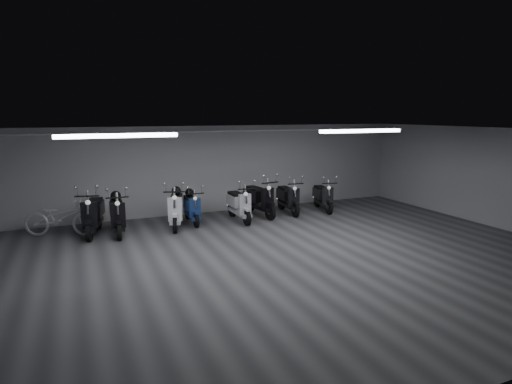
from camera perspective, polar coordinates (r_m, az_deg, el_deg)
name	(u,v)px	position (r m, az deg, el deg)	size (l,w,h in m)	color
floor	(272,260)	(9.45, 2.16, -9.19)	(14.00, 10.00, 0.01)	#3B3B3E
ceiling	(273,132)	(8.90, 2.28, 8.10)	(14.00, 10.00, 0.01)	slate
back_wall	(205,170)	(13.70, -6.83, 2.99)	(14.00, 0.01, 2.80)	#99999C
front_wall	(472,282)	(5.19, 27.15, -10.76)	(14.00, 0.01, 2.80)	#99999C
right_wall	(499,178)	(13.60, 29.94, 1.60)	(0.01, 10.00, 2.80)	#99999C
fluor_strip_left	(118,136)	(9.07, -18.13, 7.23)	(2.40, 0.18, 0.08)	white
fluor_strip_right	(361,131)	(11.33, 13.99, 8.00)	(2.40, 0.18, 0.08)	white
conduit	(205,132)	(13.51, -6.84, 8.09)	(0.05, 0.05, 13.60)	white
scooter_0	(93,208)	(11.96, -21.15, -2.04)	(0.65, 1.94, 1.45)	black
scooter_1	(117,209)	(11.81, -18.26, -2.19)	(0.62, 1.85, 1.38)	black
scooter_2	(176,203)	(12.10, -10.73, -1.47)	(0.63, 1.89, 1.40)	white
scooter_4	(191,203)	(12.48, -8.72, -1.48)	(0.54, 1.63, 1.21)	navy
scooter_6	(239,199)	(12.60, -2.30, -0.99)	(0.60, 1.79, 1.33)	silver
scooter_7	(259,194)	(13.22, 0.45, -0.23)	(0.64, 1.91, 1.42)	black
scooter_8	(288,193)	(13.63, 4.38, -0.18)	(0.58, 1.75, 1.31)	black
scooter_9	(323,192)	(14.12, 9.06, -0.02)	(0.56, 1.68, 1.25)	black
bicycle	(60,213)	(12.22, -24.92, -2.63)	(0.66, 1.88, 1.21)	silver
helmet_0	(189,193)	(12.65, -8.99, -0.08)	(0.25, 0.25, 0.25)	black
helmet_1	(116,196)	(12.00, -18.40, -0.51)	(0.28, 0.28, 0.28)	black
helmet_2	(176,191)	(12.30, -10.71, 0.16)	(0.27, 0.27, 0.27)	black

